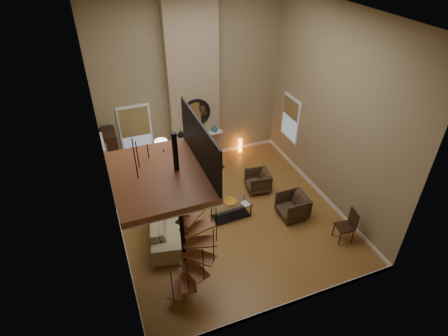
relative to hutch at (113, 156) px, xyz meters
name	(u,v)px	position (x,y,z in m)	size (l,w,h in m)	color
ground	(229,215)	(2.74, -2.83, -0.95)	(6.00, 6.50, 0.01)	#B07A39
back_wall	(191,84)	(2.74, 0.42, 1.80)	(6.00, 0.02, 5.50)	#968460
front_wall	(298,215)	(2.74, -6.08, 1.80)	(6.00, 0.02, 5.50)	#968460
left_wall	(105,156)	(-0.26, -2.83, 1.80)	(0.02, 6.50, 5.50)	#968460
right_wall	(333,112)	(5.74, -2.83, 1.80)	(0.02, 6.50, 5.50)	#968460
ceiling	(231,13)	(2.74, -2.83, 4.54)	(6.00, 6.50, 0.01)	silver
baseboard_back	(195,156)	(2.74, 0.41, -0.89)	(6.00, 0.02, 0.12)	white
baseboard_front	(284,306)	(2.74, -6.07, -0.89)	(6.00, 0.02, 0.12)	white
baseboard_left	(124,241)	(-0.25, -2.83, -0.89)	(0.02, 6.50, 0.12)	white
baseboard_right	(318,190)	(5.73, -2.83, -0.89)	(0.02, 6.50, 0.12)	white
chimney_breast	(193,87)	(2.74, 0.23, 1.80)	(1.60, 0.38, 5.50)	#9E8667
hearth	(201,167)	(2.74, -0.26, -0.93)	(1.50, 0.60, 0.04)	black
firebox	(198,150)	(2.74, 0.03, -0.40)	(0.95, 0.02, 0.72)	black
mantel	(198,136)	(2.74, -0.05, 0.20)	(1.70, 0.18, 0.06)	white
mirror_frame	(196,113)	(2.74, 0.01, 1.00)	(0.94, 0.94, 0.10)	black
mirror_disc	(196,113)	(2.74, 0.02, 1.00)	(0.80, 0.80, 0.01)	white
vase_left	(181,134)	(2.19, -0.01, 0.35)	(0.24, 0.24, 0.25)	black
vase_right	(214,128)	(3.34, -0.01, 0.33)	(0.20, 0.20, 0.21)	#185355
window_back	(135,127)	(0.84, 0.39, 0.67)	(1.02, 0.06, 1.52)	white
window_right	(291,118)	(5.71, -0.83, 0.68)	(0.06, 1.02, 1.52)	white
entry_door	(110,173)	(-0.21, -1.03, 0.10)	(0.10, 1.05, 2.16)	white
loft	(164,173)	(0.70, -4.63, 2.29)	(1.70, 2.20, 1.09)	#955330
spiral_stair	(183,226)	(0.96, -4.63, 0.83)	(1.47, 1.47, 4.06)	black
hutch	(113,156)	(0.00, 0.00, 0.00)	(0.37, 0.80, 1.78)	black
sofa	(170,219)	(1.03, -2.78, -0.55)	(2.59, 1.01, 0.76)	tan
armchair_near	(260,181)	(4.07, -2.08, -0.60)	(0.69, 0.71, 0.64)	#412E1E
armchair_far	(295,205)	(4.48, -3.49, -0.60)	(0.75, 0.78, 0.71)	#412E1E
coffee_table	(231,209)	(2.78, -2.89, -0.67)	(1.15, 0.61, 0.44)	silver
bowl	(231,202)	(2.78, -2.84, -0.45)	(0.35, 0.35, 0.09)	orange
book	(245,204)	(3.13, -3.04, -0.49)	(0.19, 0.25, 0.02)	gray
floor_lamp	(162,149)	(1.37, -0.86, 0.46)	(0.37, 0.37, 1.70)	black
accent_lamp	(240,146)	(4.40, 0.23, -0.70)	(0.14, 0.14, 0.51)	orange
side_chair	(348,224)	(5.28, -4.81, -0.42)	(0.49, 0.47, 0.93)	black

